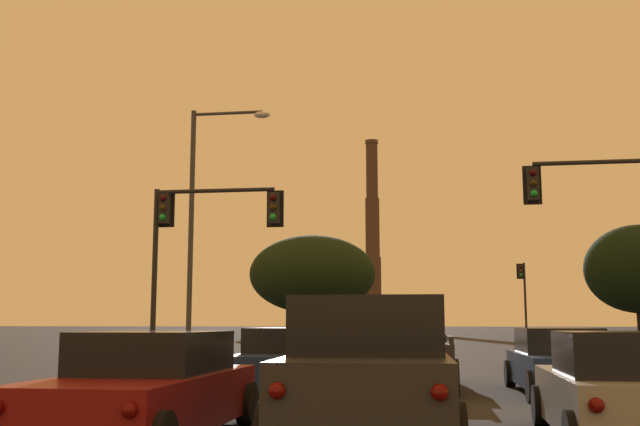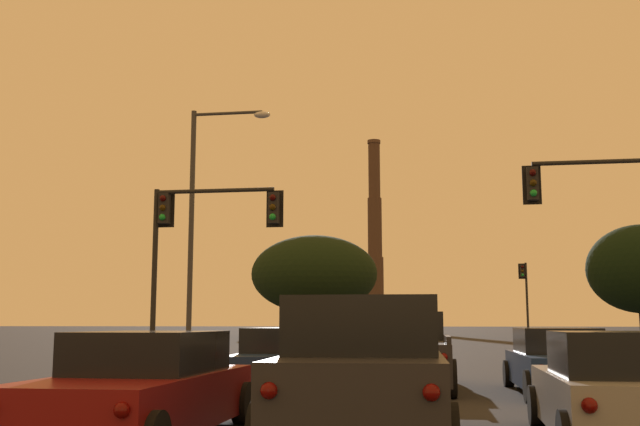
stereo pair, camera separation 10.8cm
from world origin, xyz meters
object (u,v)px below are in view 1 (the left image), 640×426
traffic_light_overhead_left (196,231)px  traffic_light_far_right (523,290)px  sedan_right_lane_front (560,363)px  street_lamp (202,208)px  sedan_left_lane_second (148,390)px  suv_center_lane_second (371,374)px  pickup_truck_center_lane_front (408,353)px  hatchback_right_lane_second (623,392)px  smokestack (373,254)px  sedan_left_lane_front (284,362)px

traffic_light_overhead_left → traffic_light_far_right: 41.11m
sedan_right_lane_front → street_lamp: street_lamp is taller
sedan_left_lane_second → suv_center_lane_second: (2.95, 0.08, 0.23)m
street_lamp → pickup_truck_center_lane_front: bearing=-47.7°
hatchback_right_lane_second → street_lamp: 21.07m
sedan_right_lane_front → street_lamp: size_ratio=0.48×
pickup_truck_center_lane_front → street_lamp: street_lamp is taller
traffic_light_far_right → smokestack: size_ratio=0.16×
sedan_left_lane_front → pickup_truck_center_lane_front: 3.18m
hatchback_right_lane_second → traffic_light_far_right: size_ratio=0.65×
traffic_light_overhead_left → sedan_left_lane_front: bearing=-58.0°
sedan_left_lane_second → pickup_truck_center_lane_front: (3.10, 8.88, 0.14)m
sedan_left_lane_second → traffic_light_far_right: bearing=78.0°
traffic_light_far_right → traffic_light_overhead_left: bearing=-111.5°
street_lamp → hatchback_right_lane_second: bearing=-57.0°
pickup_truck_center_lane_front → street_lamp: size_ratio=0.57×
sedan_left_lane_front → sedan_right_lane_front: bearing=1.3°
hatchback_right_lane_second → traffic_light_overhead_left: (-10.25, 13.81, 3.94)m
sedan_left_lane_second → traffic_light_overhead_left: bearing=105.6°
hatchback_right_lane_second → smokestack: bearing=96.8°
suv_center_lane_second → traffic_light_far_right: size_ratio=0.78×
sedan_right_lane_front → traffic_light_far_right: traffic_light_far_right is taller
sedan_left_lane_second → pickup_truck_center_lane_front: size_ratio=0.85×
hatchback_right_lane_second → traffic_light_overhead_left: 17.65m
street_lamp → traffic_light_far_right: bearing=65.5°
traffic_light_overhead_left → smokestack: smokestack is taller
traffic_light_overhead_left → smokestack: bearing=91.9°
hatchback_right_lane_second → street_lamp: size_ratio=0.42×
pickup_truck_center_lane_front → smokestack: smokestack is taller
suv_center_lane_second → smokestack: smokestack is taller
sedan_right_lane_front → pickup_truck_center_lane_front: 3.61m
sedan_right_lane_front → hatchback_right_lane_second: hatchback_right_lane_second is taller
suv_center_lane_second → sedan_right_lane_front: bearing=63.3°
traffic_light_overhead_left → smokestack: 129.81m
pickup_truck_center_lane_front → smokestack: bearing=94.0°
sedan_left_lane_front → traffic_light_overhead_left: 9.36m
street_lamp → smokestack: size_ratio=0.25×
smokestack → sedan_left_lane_second: bearing=-86.6°
suv_center_lane_second → street_lamp: 20.02m
hatchback_right_lane_second → traffic_light_overhead_left: bearing=127.6°
sedan_left_lane_second → suv_center_lane_second: bearing=1.2°
traffic_light_overhead_left → traffic_light_far_right: bearing=68.5°
street_lamp → smokestack: bearing=91.6°
street_lamp → smokestack: (-3.52, 125.97, 9.59)m
suv_center_lane_second → pickup_truck_center_lane_front: bearing=87.3°
hatchback_right_lane_second → traffic_light_overhead_left: size_ratio=0.68×
sedan_right_lane_front → suv_center_lane_second: bearing=-116.1°
hatchback_right_lane_second → pickup_truck_center_lane_front: (-3.03, 8.23, 0.14)m
sedan_right_lane_front → sedan_left_lane_front: (-6.09, -0.34, 0.00)m
hatchback_right_lane_second → sedan_left_lane_front: size_ratio=0.87×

